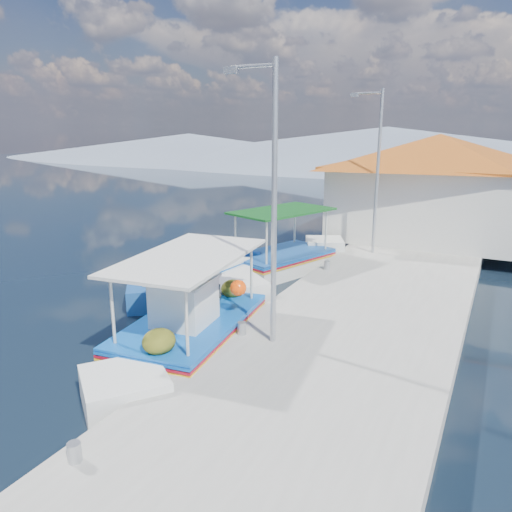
% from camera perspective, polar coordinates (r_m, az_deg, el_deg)
% --- Properties ---
extents(ground, '(160.00, 160.00, 0.00)m').
position_cam_1_polar(ground, '(12.53, -22.05, -10.68)').
color(ground, black).
rests_on(ground, ground).
extents(quay, '(5.00, 44.00, 0.50)m').
position_cam_1_polar(quay, '(14.38, 13.59, -5.58)').
color(quay, '#A8A59E').
rests_on(quay, ground).
extents(bollards, '(0.20, 17.20, 0.30)m').
position_cam_1_polar(bollards, '(14.17, 4.67, -3.80)').
color(bollards, '#A5A8AD').
rests_on(bollards, quay).
extents(main_caique, '(2.84, 7.71, 2.56)m').
position_cam_1_polar(main_caique, '(12.00, -7.32, -8.21)').
color(main_caique, white).
rests_on(main_caique, ground).
extents(caique_green_canopy, '(3.51, 6.42, 2.55)m').
position_cam_1_polar(caique_green_canopy, '(17.99, 3.03, -0.59)').
color(caique_green_canopy, white).
rests_on(caique_green_canopy, ground).
extents(caique_blue_hull, '(2.33, 6.33, 1.13)m').
position_cam_1_polar(caique_blue_hull, '(16.35, -6.60, -2.54)').
color(caique_blue_hull, navy).
rests_on(caique_blue_hull, ground).
extents(harbor_building, '(10.49, 10.49, 4.40)m').
position_cam_1_polar(harbor_building, '(22.47, 20.33, 7.84)').
color(harbor_building, silver).
rests_on(harbor_building, quay).
extents(lamp_post_near, '(1.21, 0.14, 6.00)m').
position_cam_1_polar(lamp_post_near, '(10.25, 1.69, 7.45)').
color(lamp_post_near, '#A5A8AD').
rests_on(lamp_post_near, quay).
extents(lamp_post_far, '(1.21, 0.14, 6.00)m').
position_cam_1_polar(lamp_post_far, '(18.74, 13.83, 10.42)').
color(lamp_post_far, '#A5A8AD').
rests_on(lamp_post_far, quay).
extents(mountain_ridge, '(171.40, 96.00, 5.50)m').
position_cam_1_polar(mountain_ridge, '(63.30, 25.46, 10.65)').
color(mountain_ridge, slate).
rests_on(mountain_ridge, ground).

